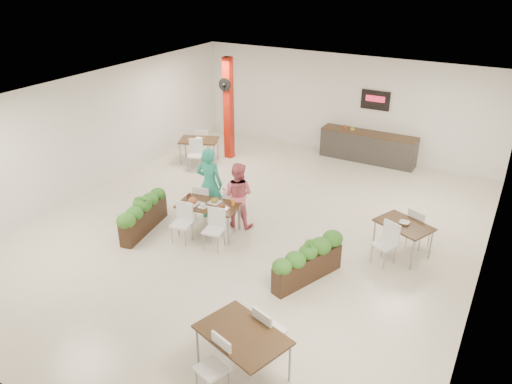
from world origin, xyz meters
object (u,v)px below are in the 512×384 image
service_counter (368,146)px  main_table (208,209)px  planter_left (143,212)px  side_table_b (403,229)px  planter_right (308,260)px  side_table_c (242,339)px  diner_woman (238,195)px  side_table_a (199,143)px  diner_man (210,184)px  red_column (228,108)px

service_counter → main_table: size_ratio=1.68×
planter_left → side_table_b: bearing=19.3°
service_counter → side_table_b: bearing=-64.5°
planter_left → planter_right: size_ratio=1.06×
side_table_b → side_table_c: 4.81m
main_table → diner_woman: 0.79m
diner_woman → side_table_c: bearing=113.1°
service_counter → planter_left: (-3.20, -6.93, 0.01)m
side_table_a → side_table_b: same height
diner_woman → side_table_a: size_ratio=0.98×
main_table → diner_woman: size_ratio=1.10×
service_counter → planter_right: service_counter is taller
service_counter → diner_man: size_ratio=1.63×
diner_man → diner_woman: bearing=171.1°
diner_man → diner_woman: (0.80, -0.00, -0.11)m
planter_right → side_table_b: bearing=53.9°
side_table_b → side_table_c: bearing=-82.1°
red_column → planter_right: (4.99, -5.02, -1.16)m
planter_right → red_column: bearing=134.8°
diner_man → planter_right: bearing=149.3°
red_column → side_table_c: size_ratio=1.91×
service_counter → side_table_c: service_counter is taller
red_column → side_table_a: red_column is taller
red_column → planter_left: 5.25m
service_counter → side_table_b: size_ratio=1.81×
side_table_c → planter_right: bearing=110.0°
red_column → side_table_c: red_column is taller
diner_man → side_table_a: size_ratio=1.11×
side_table_b → planter_right: bearing=-102.9°
diner_woman → side_table_b: size_ratio=0.98×
red_column → side_table_c: 9.33m
main_table → side_table_c: bearing=-49.0°
planter_left → side_table_c: bearing=-32.0°
service_counter → side_table_b: service_counter is taller
side_table_c → diner_woman: bearing=139.7°
planter_right → diner_man: bearing=158.2°
service_counter → side_table_a: service_counter is taller
planter_left → side_table_a: planter_left is taller
planter_right → side_table_b: 2.36m
diner_man → main_table: bearing=111.9°
side_table_a → side_table_c: 8.95m
red_column → planter_left: bearing=-81.1°
planter_left → planter_right: 4.19m
side_table_b → service_counter: bearing=138.7°
red_column → diner_woman: size_ratio=1.98×
red_column → side_table_b: bearing=-26.1°
main_table → side_table_b: same height
diner_woman → planter_right: (2.40, -1.28, -0.32)m
planter_left → side_table_c: size_ratio=1.08×
diner_man → red_column: bearing=-73.3°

